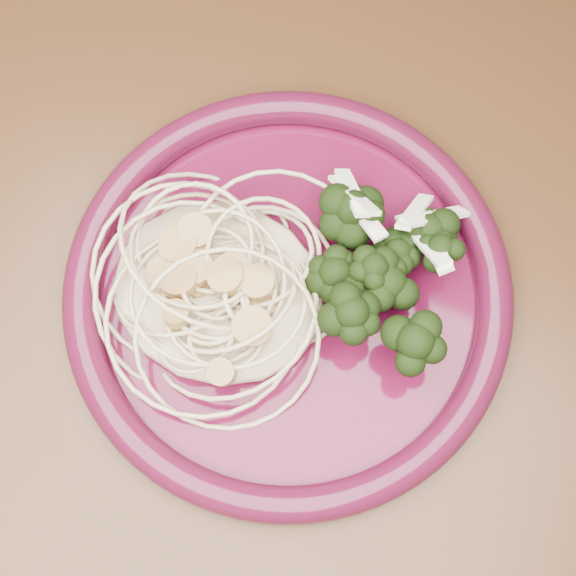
# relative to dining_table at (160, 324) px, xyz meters

# --- Properties ---
(dining_table) EXTENTS (1.20, 0.80, 0.75)m
(dining_table) POSITION_rel_dining_table_xyz_m (0.00, 0.00, 0.00)
(dining_table) COLOR #472814
(dining_table) RESTS_ON ground
(dinner_plate) EXTENTS (0.41, 0.41, 0.03)m
(dinner_plate) POSITION_rel_dining_table_xyz_m (0.10, 0.04, 0.11)
(dinner_plate) COLOR #4A0A23
(dinner_plate) RESTS_ON dining_table
(spaghetti_pile) EXTENTS (0.19, 0.18, 0.03)m
(spaghetti_pile) POSITION_rel_dining_table_xyz_m (0.06, 0.02, 0.12)
(spaghetti_pile) COLOR #C7B48D
(spaghetti_pile) RESTS_ON dinner_plate
(scallop_cluster) EXTENTS (0.16, 0.16, 0.04)m
(scallop_cluster) POSITION_rel_dining_table_xyz_m (0.06, 0.02, 0.16)
(scallop_cluster) COLOR tan
(scallop_cluster) RESTS_ON spaghetti_pile
(broccoli_pile) EXTENTS (0.14, 0.17, 0.05)m
(broccoli_pile) POSITION_rel_dining_table_xyz_m (0.16, 0.06, 0.13)
(broccoli_pile) COLOR black
(broccoli_pile) RESTS_ON dinner_plate
(onion_garnish) EXTENTS (0.09, 0.11, 0.06)m
(onion_garnish) POSITION_rel_dining_table_xyz_m (0.16, 0.06, 0.16)
(onion_garnish) COLOR white
(onion_garnish) RESTS_ON broccoli_pile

